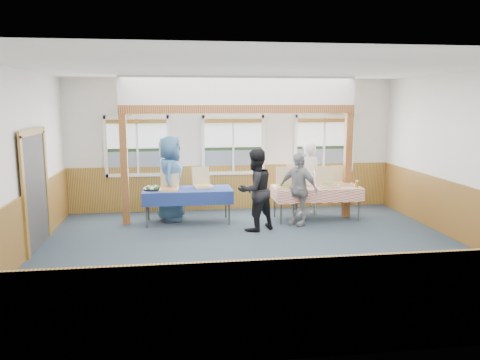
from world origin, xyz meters
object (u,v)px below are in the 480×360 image
Objects in this scene: table_right at (316,189)px; woman_white at (308,179)px; man_blue at (170,178)px; table_left at (188,191)px; woman_black at (255,190)px; person_grey at (298,189)px.

woman_white reaches higher than table_right.
man_blue is at bearing -11.19° from woman_white.
woman_black is (1.37, -0.82, 0.15)m from table_left.
table_right is 0.51m from woman_white.
man_blue reaches higher than person_grey.
person_grey is (2.73, -0.82, -0.16)m from man_blue.
man_blue reaches higher than table_right.
woman_black is at bearing -12.24° from table_left.
person_grey is at bearing 167.77° from woman_black.
woman_white is at bearing 107.14° from person_grey.
man_blue reaches higher than table_left.
woman_white is 1.00m from person_grey.
table_left is 0.55m from man_blue.
person_grey is (2.36, -0.50, 0.08)m from table_left.
woman_white is at bearing 99.17° from table_right.
woman_black is 1.04m from person_grey.
table_left is 1.08× the size of table_right.
woman_white reaches higher than person_grey.
table_left is 2.86m from woman_white.
woman_white is (2.83, 0.38, 0.16)m from table_left.
woman_black is at bearing -154.15° from table_right.
table_left is 1.11× the size of man_blue.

